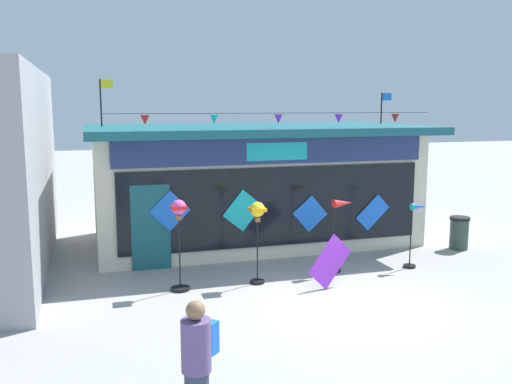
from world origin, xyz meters
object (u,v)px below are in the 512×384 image
(wind_spinner_left, at_px, (257,219))
(wind_spinner_center_right, at_px, (415,227))
(display_kite_on_ground, at_px, (330,261))
(person_near_camera, at_px, (197,368))
(kite_shop_building, at_px, (252,182))
(wind_spinner_center_left, at_px, (339,226))
(trash_bin, at_px, (459,233))
(wind_spinner_far_left, at_px, (179,225))

(wind_spinner_left, relative_size, wind_spinner_center_right, 1.16)
(display_kite_on_ground, bearing_deg, wind_spinner_center_right, 16.98)
(person_near_camera, bearing_deg, kite_shop_building, 115.91)
(wind_spinner_center_left, xyz_separation_m, trash_bin, (3.94, 0.89, -0.63))
(trash_bin, bearing_deg, person_near_camera, -142.00)
(wind_spinner_center_right, relative_size, trash_bin, 1.76)
(kite_shop_building, height_order, trash_bin, kite_shop_building)
(wind_spinner_far_left, xyz_separation_m, trash_bin, (7.66, 1.19, -0.94))
(wind_spinner_center_right, bearing_deg, kite_shop_building, 128.03)
(wind_spinner_center_left, relative_size, display_kite_on_ground, 1.63)
(trash_bin, bearing_deg, kite_shop_building, 152.58)
(person_near_camera, height_order, trash_bin, person_near_camera)
(trash_bin, bearing_deg, wind_spinner_center_right, -151.64)
(wind_spinner_center_right, height_order, display_kite_on_ground, wind_spinner_center_right)
(wind_spinner_center_right, bearing_deg, wind_spinner_far_left, -179.30)
(wind_spinner_far_left, distance_m, wind_spinner_center_left, 3.74)
(wind_spinner_center_left, xyz_separation_m, person_near_camera, (-4.36, -5.60, -0.18))
(kite_shop_building, xyz_separation_m, wind_spinner_far_left, (-2.67, -3.78, -0.27))
(wind_spinner_center_left, height_order, person_near_camera, wind_spinner_center_left)
(trash_bin, bearing_deg, wind_spinner_left, -168.55)
(kite_shop_building, relative_size, trash_bin, 10.24)
(wind_spinner_center_left, bearing_deg, display_kite_on_ground, -123.33)
(trash_bin, distance_m, display_kite_on_ground, 4.98)
(kite_shop_building, bearing_deg, display_kite_on_ground, -85.08)
(kite_shop_building, height_order, wind_spinner_far_left, kite_shop_building)
(wind_spinner_center_right, relative_size, display_kite_on_ground, 1.49)
(wind_spinner_far_left, bearing_deg, wind_spinner_left, -0.68)
(wind_spinner_left, height_order, wind_spinner_center_right, wind_spinner_left)
(wind_spinner_left, relative_size, person_near_camera, 1.06)
(trash_bin, bearing_deg, display_kite_on_ground, -157.63)
(wind_spinner_center_left, relative_size, trash_bin, 1.93)
(wind_spinner_far_left, bearing_deg, kite_shop_building, 54.75)
(kite_shop_building, relative_size, wind_spinner_center_left, 5.29)
(wind_spinner_far_left, relative_size, wind_spinner_left, 1.07)
(wind_spinner_center_left, bearing_deg, wind_spinner_far_left, -175.32)
(wind_spinner_far_left, relative_size, person_near_camera, 1.14)
(wind_spinner_center_left, distance_m, person_near_camera, 7.09)
(wind_spinner_center_right, xyz_separation_m, trash_bin, (2.08, 1.12, -0.53))
(wind_spinner_center_left, bearing_deg, kite_shop_building, 106.76)
(wind_spinner_far_left, xyz_separation_m, wind_spinner_left, (1.67, -0.02, 0.03))
(kite_shop_building, relative_size, person_near_camera, 5.32)
(wind_spinner_center_right, relative_size, person_near_camera, 0.92)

